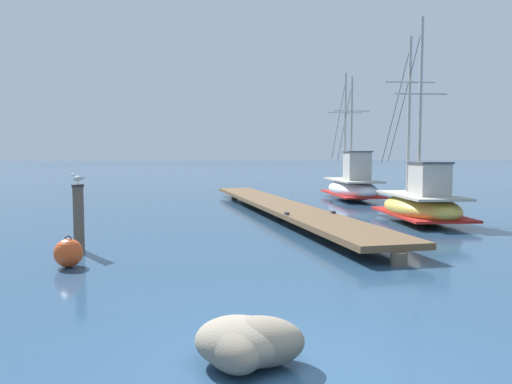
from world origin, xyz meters
TOP-DOWN VIEW (x-y plane):
  - ground_plane at (0.00, 0.00)m, footprint 400.00×400.00m
  - floating_dock at (4.52, 13.85)m, footprint 2.67×19.34m
  - fishing_boat_0 at (8.69, 10.29)m, footprint 3.06×6.78m
  - fishing_boat_1 at (10.46, 19.05)m, footprint 3.24×7.64m
  - mooring_piling at (-2.66, 7.98)m, footprint 0.30×0.30m
  - perched_seagull at (-2.65, 7.98)m, footprint 0.30×0.30m
  - shore_rock_near_right at (-0.40, 0.37)m, footprint 1.50×1.40m
  - mooring_buoy at (-2.75, 6.14)m, footprint 0.61×0.61m

SIDE VIEW (x-z plane):
  - ground_plane at x=0.00m, z-range 0.00..0.00m
  - shore_rock_near_right at x=-0.40m, z-range -0.01..0.54m
  - mooring_buoy at x=-2.75m, z-range -0.04..0.64m
  - floating_dock at x=4.52m, z-range 0.10..0.63m
  - fishing_boat_0 at x=8.69m, z-range -2.94..4.29m
  - fishing_boat_1 at x=10.46m, z-range -2.75..4.23m
  - mooring_piling at x=-2.66m, z-range 0.04..1.69m
  - perched_seagull at x=-2.65m, z-range 1.67..1.94m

